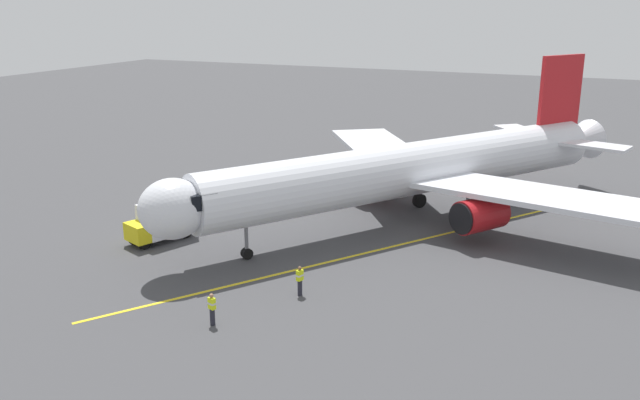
% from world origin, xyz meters
% --- Properties ---
extents(ground_plane, '(220.00, 220.00, 0.00)m').
position_xyz_m(ground_plane, '(0.00, 0.00, 0.00)').
color(ground_plane, '#424244').
extents(apron_lead_in_line, '(22.10, 33.61, 0.01)m').
position_xyz_m(apron_lead_in_line, '(0.18, 5.01, 0.01)').
color(apron_lead_in_line, yellow).
rests_on(apron_lead_in_line, ground).
extents(airplane, '(30.61, 35.61, 11.50)m').
position_xyz_m(airplane, '(0.03, -1.23, 4.00)').
color(airplane, silver).
rests_on(airplane, ground).
extents(ground_crew_marshaller, '(0.46, 0.37, 1.71)m').
position_xyz_m(ground_crew_marshaller, '(4.57, 18.88, 0.89)').
color(ground_crew_marshaller, '#23232D').
rests_on(ground_crew_marshaller, ground).
extents(ground_crew_wing_walker, '(0.36, 0.46, 1.71)m').
position_xyz_m(ground_crew_wing_walker, '(2.11, 13.86, 0.89)').
color(ground_crew_wing_walker, '#23232D').
rests_on(ground_crew_wing_walker, ground).
extents(box_truck_portside, '(3.46, 4.99, 2.62)m').
position_xyz_m(box_truck_portside, '(14.52, 9.70, 1.39)').
color(box_truck_portside, yellow).
rests_on(box_truck_portside, ground).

